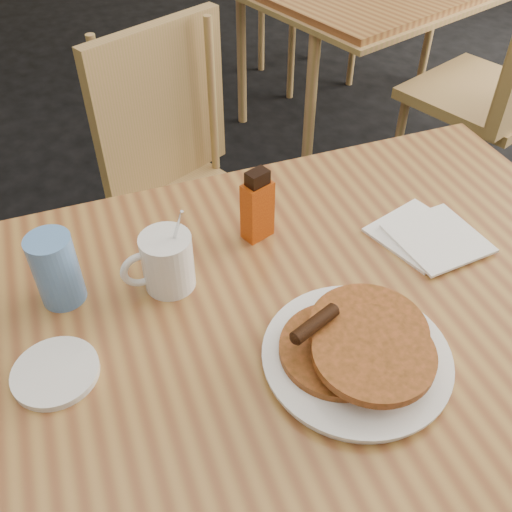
{
  "coord_description": "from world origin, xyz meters",
  "views": [
    {
      "loc": [
        -0.25,
        -0.61,
        1.49
      ],
      "look_at": [
        0.04,
        0.03,
        0.83
      ],
      "focal_mm": 40.0,
      "sensor_mm": 36.0,
      "label": 1
    }
  ],
  "objects_px": {
    "chair_main_far": "(177,172)",
    "pancake_plate": "(357,351)",
    "main_table": "(293,326)",
    "syrup_bottle": "(257,207)",
    "coffee_mug": "(166,261)",
    "blue_tumbler": "(56,269)"
  },
  "relations": [
    {
      "from": "chair_main_far",
      "to": "pancake_plate",
      "type": "relative_size",
      "value": 3.16
    },
    {
      "from": "main_table",
      "to": "syrup_bottle",
      "type": "distance_m",
      "value": 0.24
    },
    {
      "from": "pancake_plate",
      "to": "coffee_mug",
      "type": "xyz_separation_m",
      "value": [
        -0.22,
        0.28,
        0.03
      ]
    },
    {
      "from": "chair_main_far",
      "to": "syrup_bottle",
      "type": "distance_m",
      "value": 0.6
    },
    {
      "from": "chair_main_far",
      "to": "coffee_mug",
      "type": "bearing_deg",
      "value": -128.79
    },
    {
      "from": "chair_main_far",
      "to": "blue_tumbler",
      "type": "relative_size",
      "value": 6.98
    },
    {
      "from": "pancake_plate",
      "to": "coffee_mug",
      "type": "height_order",
      "value": "coffee_mug"
    },
    {
      "from": "syrup_bottle",
      "to": "coffee_mug",
      "type": "bearing_deg",
      "value": 179.2
    },
    {
      "from": "coffee_mug",
      "to": "syrup_bottle",
      "type": "xyz_separation_m",
      "value": [
        0.2,
        0.06,
        0.01
      ]
    },
    {
      "from": "pancake_plate",
      "to": "coffee_mug",
      "type": "distance_m",
      "value": 0.36
    },
    {
      "from": "main_table",
      "to": "syrup_bottle",
      "type": "xyz_separation_m",
      "value": [
        0.02,
        0.21,
        0.11
      ]
    },
    {
      "from": "blue_tumbler",
      "to": "coffee_mug",
      "type": "bearing_deg",
      "value": -14.08
    },
    {
      "from": "main_table",
      "to": "syrup_bottle",
      "type": "relative_size",
      "value": 9.29
    },
    {
      "from": "coffee_mug",
      "to": "chair_main_far",
      "type": "bearing_deg",
      "value": 57.68
    },
    {
      "from": "chair_main_far",
      "to": "blue_tumbler",
      "type": "xyz_separation_m",
      "value": [
        -0.37,
        -0.56,
        0.25
      ]
    },
    {
      "from": "main_table",
      "to": "chair_main_far",
      "type": "distance_m",
      "value": 0.77
    },
    {
      "from": "coffee_mug",
      "to": "syrup_bottle",
      "type": "bearing_deg",
      "value": 1.96
    },
    {
      "from": "chair_main_far",
      "to": "pancake_plate",
      "type": "bearing_deg",
      "value": -109.24
    },
    {
      "from": "main_table",
      "to": "chair_main_far",
      "type": "xyz_separation_m",
      "value": [
        0.02,
        0.75,
        -0.15
      ]
    },
    {
      "from": "pancake_plate",
      "to": "blue_tumbler",
      "type": "height_order",
      "value": "blue_tumbler"
    },
    {
      "from": "coffee_mug",
      "to": "main_table",
      "type": "bearing_deg",
      "value": -54.77
    },
    {
      "from": "coffee_mug",
      "to": "blue_tumbler",
      "type": "height_order",
      "value": "coffee_mug"
    }
  ]
}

